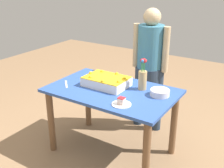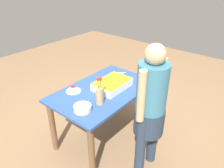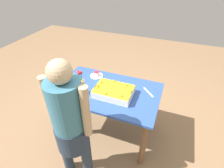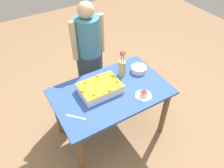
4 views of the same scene
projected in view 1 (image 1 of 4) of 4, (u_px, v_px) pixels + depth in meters
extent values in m
plane|color=#926E4C|center=(112.00, 151.00, 3.13)|extent=(8.00, 8.00, 0.00)
cube|color=#2F52A0|center=(112.00, 91.00, 2.86)|extent=(1.29, 0.81, 0.03)
cylinder|color=brown|center=(174.00, 124.00, 2.97)|extent=(0.07, 0.07, 0.71)
cylinder|color=brown|center=(88.00, 100.00, 3.54)|extent=(0.07, 0.07, 0.71)
cylinder|color=brown|center=(146.00, 156.00, 2.46)|extent=(0.07, 0.07, 0.71)
cylinder|color=brown|center=(51.00, 121.00, 3.03)|extent=(0.07, 0.07, 0.71)
cube|color=white|center=(106.00, 82.00, 2.94)|extent=(0.45, 0.31, 0.09)
cube|color=yellow|center=(106.00, 77.00, 2.92)|extent=(0.44, 0.31, 0.01)
sphere|color=yellow|center=(91.00, 73.00, 3.02)|extent=(0.04, 0.04, 0.04)
sphere|color=yellow|center=(90.00, 77.00, 2.90)|extent=(0.04, 0.04, 0.04)
sphere|color=yellow|center=(103.00, 81.00, 2.79)|extent=(0.04, 0.04, 0.04)
sphere|color=yellow|center=(118.00, 82.00, 2.78)|extent=(0.04, 0.04, 0.04)
sphere|color=yellow|center=(124.00, 78.00, 2.87)|extent=(0.04, 0.04, 0.04)
sphere|color=yellow|center=(117.00, 74.00, 2.99)|extent=(0.04, 0.04, 0.04)
sphere|color=yellow|center=(102.00, 72.00, 3.06)|extent=(0.04, 0.04, 0.04)
cone|color=#2D8438|center=(99.00, 74.00, 3.00)|extent=(0.02, 0.02, 0.02)
cone|color=#2D8438|center=(113.00, 75.00, 2.96)|extent=(0.02, 0.02, 0.02)
cylinder|color=white|center=(121.00, 104.00, 2.53)|extent=(0.18, 0.18, 0.01)
cube|color=#FFDAC8|center=(121.00, 101.00, 2.52)|extent=(0.06, 0.06, 0.06)
cube|color=red|center=(121.00, 98.00, 2.50)|extent=(0.06, 0.06, 0.01)
cube|color=silver|center=(66.00, 84.00, 2.99)|extent=(0.16, 0.16, 0.00)
cylinder|color=tan|center=(142.00, 80.00, 2.83)|extent=(0.09, 0.09, 0.19)
cylinder|color=#2D8438|center=(142.00, 66.00, 2.78)|extent=(0.01, 0.01, 0.11)
sphere|color=red|center=(142.00, 60.00, 2.76)|extent=(0.03, 0.03, 0.03)
cylinder|color=#2D8438|center=(142.00, 66.00, 2.76)|extent=(0.01, 0.01, 0.11)
sphere|color=#2B7BCA|center=(143.00, 61.00, 2.74)|extent=(0.03, 0.03, 0.03)
cylinder|color=#2D8438|center=(145.00, 66.00, 2.76)|extent=(0.01, 0.01, 0.11)
sphere|color=red|center=(145.00, 61.00, 2.74)|extent=(0.04, 0.04, 0.04)
cylinder|color=#2D8438|center=(144.00, 65.00, 2.78)|extent=(0.01, 0.01, 0.11)
sphere|color=red|center=(144.00, 60.00, 2.76)|extent=(0.04, 0.04, 0.04)
cylinder|color=silver|center=(160.00, 93.00, 2.71)|extent=(0.19, 0.19, 0.06)
cylinder|color=#27364B|center=(139.00, 96.00, 3.56)|extent=(0.11, 0.11, 0.78)
cylinder|color=#27364B|center=(158.00, 101.00, 3.43)|extent=(0.11, 0.11, 0.78)
cylinder|color=#27364B|center=(149.00, 78.00, 3.39)|extent=(0.32, 0.31, 0.28)
cylinder|color=teal|center=(151.00, 48.00, 3.25)|extent=(0.30, 0.30, 0.52)
sphere|color=tan|center=(152.00, 17.00, 3.12)|extent=(0.20, 0.20, 0.20)
cylinder|color=tan|center=(136.00, 45.00, 3.34)|extent=(0.08, 0.08, 0.52)
cylinder|color=tan|center=(166.00, 50.00, 3.16)|extent=(0.08, 0.08, 0.52)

